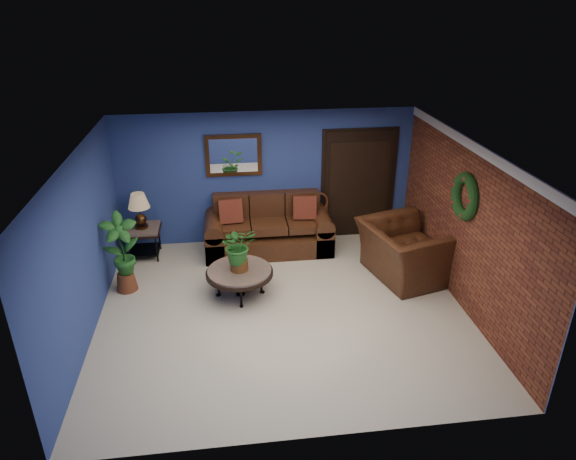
{
  "coord_description": "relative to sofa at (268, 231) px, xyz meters",
  "views": [
    {
      "loc": [
        -0.77,
        -6.53,
        4.45
      ],
      "look_at": [
        0.15,
        0.55,
        1.08
      ],
      "focal_mm": 32.0,
      "sensor_mm": 36.0,
      "label": 1
    }
  ],
  "objects": [
    {
      "name": "end_table",
      "position": [
        -2.27,
        -0.04,
        0.1
      ],
      "size": [
        0.63,
        0.63,
        0.57
      ],
      "color": "#56514B",
      "rests_on": "ground"
    },
    {
      "name": "crown_molding",
      "position": [
        2.75,
        -2.09,
        2.09
      ],
      "size": [
        0.03,
        5.0,
        0.14
      ],
      "primitive_type": "cube",
      "color": "white",
      "rests_on": "wall_right_brick"
    },
    {
      "name": "wall_left",
      "position": [
        -2.72,
        -2.09,
        0.91
      ],
      "size": [
        0.04,
        5.0,
        2.5
      ],
      "primitive_type": "cube",
      "color": "navy",
      "rests_on": "ground"
    },
    {
      "name": "coffee_table",
      "position": [
        -0.6,
        -1.58,
        0.06
      ],
      "size": [
        1.06,
        1.06,
        0.46
      ],
      "rotation": [
        0.0,
        0.0,
        0.23
      ],
      "color": "#56514B",
      "rests_on": "ground"
    },
    {
      "name": "floor_plant",
      "position": [
        2.38,
        -0.19,
        0.09
      ],
      "size": [
        0.43,
        0.38,
        0.83
      ],
      "color": "brown",
      "rests_on": "ground"
    },
    {
      "name": "ceiling",
      "position": [
        0.03,
        -2.09,
        2.16
      ],
      "size": [
        5.5,
        5.0,
        0.02
      ],
      "primitive_type": "cube",
      "color": "silver",
      "rests_on": "wall_back"
    },
    {
      "name": "tall_plant",
      "position": [
        -2.42,
        -1.18,
        0.37
      ],
      "size": [
        0.66,
        0.54,
        1.34
      ],
      "color": "brown",
      "rests_on": "ground"
    },
    {
      "name": "wreath",
      "position": [
        2.72,
        -2.04,
        1.36
      ],
      "size": [
        0.16,
        0.72,
        0.72
      ],
      "primitive_type": "torus",
      "rotation": [
        0.0,
        1.57,
        0.0
      ],
      "color": "black",
      "rests_on": "wall_right_brick"
    },
    {
      "name": "side_chair",
      "position": [
        0.98,
        0.04,
        0.23
      ],
      "size": [
        0.48,
        0.48,
        1.01
      ],
      "rotation": [
        0.0,
        0.0,
        0.11
      ],
      "color": "#502817",
      "rests_on": "ground"
    },
    {
      "name": "wall_right_brick",
      "position": [
        2.78,
        -2.09,
        0.91
      ],
      "size": [
        0.04,
        5.0,
        2.5
      ],
      "primitive_type": "cube",
      "color": "brown",
      "rests_on": "ground"
    },
    {
      "name": "armchair",
      "position": [
        2.18,
        -1.33,
        0.12
      ],
      "size": [
        1.56,
        1.69,
        0.93
      ],
      "primitive_type": "imported",
      "rotation": [
        0.0,
        0.0,
        1.83
      ],
      "color": "#462214",
      "rests_on": "ground"
    },
    {
      "name": "wall_back",
      "position": [
        0.03,
        0.41,
        0.91
      ],
      "size": [
        5.5,
        0.04,
        2.5
      ],
      "primitive_type": "cube",
      "color": "navy",
      "rests_on": "ground"
    },
    {
      "name": "floor",
      "position": [
        0.03,
        -2.09,
        -0.34
      ],
      "size": [
        5.5,
        5.5,
        0.0
      ],
      "primitive_type": "plane",
      "color": "beige",
      "rests_on": "ground"
    },
    {
      "name": "closet_door",
      "position": [
        1.78,
        0.38,
        0.71
      ],
      "size": [
        1.44,
        0.06,
        2.18
      ],
      "primitive_type": "cube",
      "color": "black",
      "rests_on": "wall_back"
    },
    {
      "name": "sofa",
      "position": [
        0.0,
        0.0,
        0.0
      ],
      "size": [
        2.31,
        1.0,
        1.04
      ],
      "color": "#462214",
      "rests_on": "ground"
    },
    {
      "name": "coffee_plant",
      "position": [
        -0.6,
        -1.58,
        0.52
      ],
      "size": [
        0.63,
        0.58,
        0.73
      ],
      "color": "brown",
      "rests_on": "coffee_table"
    },
    {
      "name": "wall_mirror",
      "position": [
        -0.57,
        0.37,
        1.38
      ],
      "size": [
        1.02,
        0.06,
        0.77
      ],
      "primitive_type": "cube",
      "color": "#462712",
      "rests_on": "wall_back"
    },
    {
      "name": "table_lamp",
      "position": [
        -2.27,
        -0.04,
        0.64
      ],
      "size": [
        0.38,
        0.38,
        0.63
      ],
      "color": "#462712",
      "rests_on": "end_table"
    }
  ]
}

